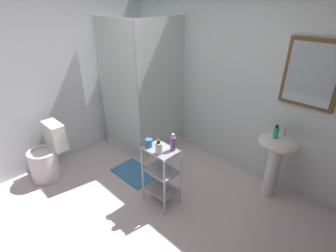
{
  "coord_description": "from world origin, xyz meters",
  "views": [
    {
      "loc": [
        1.65,
        -1.11,
        2.24
      ],
      "look_at": [
        0.0,
        0.58,
        1.02
      ],
      "focal_mm": 27.16,
      "sensor_mm": 36.0,
      "label": 1
    }
  ],
  "objects_px": {
    "toilet": "(47,157)",
    "conditioner_bottle_purple": "(173,143)",
    "lotion_bottle_white": "(158,148)",
    "storage_cart": "(161,172)",
    "hand_soap_bottle": "(276,132)",
    "pedestal_sink": "(276,156)",
    "shower_stall": "(143,119)",
    "bath_mat": "(134,173)",
    "rinse_cup": "(149,143)"
  },
  "relations": [
    {
      "from": "toilet",
      "to": "bath_mat",
      "type": "height_order",
      "value": "toilet"
    },
    {
      "from": "shower_stall",
      "to": "lotion_bottle_white",
      "type": "bearing_deg",
      "value": -33.49
    },
    {
      "from": "rinse_cup",
      "to": "bath_mat",
      "type": "bearing_deg",
      "value": 162.96
    },
    {
      "from": "pedestal_sink",
      "to": "storage_cart",
      "type": "height_order",
      "value": "pedestal_sink"
    },
    {
      "from": "pedestal_sink",
      "to": "lotion_bottle_white",
      "type": "height_order",
      "value": "lotion_bottle_white"
    },
    {
      "from": "hand_soap_bottle",
      "to": "conditioner_bottle_purple",
      "type": "relative_size",
      "value": 0.8
    },
    {
      "from": "pedestal_sink",
      "to": "storage_cart",
      "type": "xyz_separation_m",
      "value": [
        -0.87,
        -1.0,
        -0.14
      ]
    },
    {
      "from": "rinse_cup",
      "to": "conditioner_bottle_purple",
      "type": "bearing_deg",
      "value": 30.07
    },
    {
      "from": "conditioner_bottle_purple",
      "to": "bath_mat",
      "type": "height_order",
      "value": "conditioner_bottle_purple"
    },
    {
      "from": "shower_stall",
      "to": "pedestal_sink",
      "type": "height_order",
      "value": "shower_stall"
    },
    {
      "from": "storage_cart",
      "to": "rinse_cup",
      "type": "height_order",
      "value": "rinse_cup"
    },
    {
      "from": "storage_cart",
      "to": "conditioner_bottle_purple",
      "type": "bearing_deg",
      "value": 38.61
    },
    {
      "from": "shower_stall",
      "to": "storage_cart",
      "type": "relative_size",
      "value": 2.7
    },
    {
      "from": "bath_mat",
      "to": "hand_soap_bottle",
      "type": "bearing_deg",
      "value": 30.71
    },
    {
      "from": "shower_stall",
      "to": "conditioner_bottle_purple",
      "type": "height_order",
      "value": "shower_stall"
    },
    {
      "from": "storage_cart",
      "to": "lotion_bottle_white",
      "type": "relative_size",
      "value": 4.49
    },
    {
      "from": "shower_stall",
      "to": "toilet",
      "type": "relative_size",
      "value": 2.63
    },
    {
      "from": "pedestal_sink",
      "to": "conditioner_bottle_purple",
      "type": "height_order",
      "value": "conditioner_bottle_purple"
    },
    {
      "from": "pedestal_sink",
      "to": "bath_mat",
      "type": "distance_m",
      "value": 1.86
    },
    {
      "from": "hand_soap_bottle",
      "to": "bath_mat",
      "type": "bearing_deg",
      "value": -149.29
    },
    {
      "from": "rinse_cup",
      "to": "bath_mat",
      "type": "xyz_separation_m",
      "value": [
        -0.52,
        0.16,
        -0.78
      ]
    },
    {
      "from": "shower_stall",
      "to": "hand_soap_bottle",
      "type": "relative_size",
      "value": 12.67
    },
    {
      "from": "conditioner_bottle_purple",
      "to": "rinse_cup",
      "type": "xyz_separation_m",
      "value": [
        -0.24,
        -0.14,
        -0.04
      ]
    },
    {
      "from": "conditioner_bottle_purple",
      "to": "rinse_cup",
      "type": "distance_m",
      "value": 0.28
    },
    {
      "from": "hand_soap_bottle",
      "to": "lotion_bottle_white",
      "type": "xyz_separation_m",
      "value": [
        -0.79,
        -1.06,
        -0.07
      ]
    },
    {
      "from": "toilet",
      "to": "lotion_bottle_white",
      "type": "relative_size",
      "value": 4.61
    },
    {
      "from": "storage_cart",
      "to": "lotion_bottle_white",
      "type": "xyz_separation_m",
      "value": [
        0.04,
        -0.08,
        0.37
      ]
    },
    {
      "from": "storage_cart",
      "to": "conditioner_bottle_purple",
      "type": "relative_size",
      "value": 3.75
    },
    {
      "from": "shower_stall",
      "to": "pedestal_sink",
      "type": "distance_m",
      "value": 2.05
    },
    {
      "from": "toilet",
      "to": "hand_soap_bottle",
      "type": "relative_size",
      "value": 4.81
    },
    {
      "from": "toilet",
      "to": "storage_cart",
      "type": "distance_m",
      "value": 1.62
    },
    {
      "from": "shower_stall",
      "to": "storage_cart",
      "type": "bearing_deg",
      "value": -31.77
    },
    {
      "from": "toilet",
      "to": "conditioner_bottle_purple",
      "type": "height_order",
      "value": "conditioner_bottle_purple"
    },
    {
      "from": "lotion_bottle_white",
      "to": "shower_stall",
      "type": "bearing_deg",
      "value": 146.51
    },
    {
      "from": "rinse_cup",
      "to": "toilet",
      "type": "bearing_deg",
      "value": -152.46
    },
    {
      "from": "toilet",
      "to": "hand_soap_bottle",
      "type": "bearing_deg",
      "value": 37.23
    },
    {
      "from": "storage_cart",
      "to": "bath_mat",
      "type": "distance_m",
      "value": 0.79
    },
    {
      "from": "shower_stall",
      "to": "rinse_cup",
      "type": "height_order",
      "value": "shower_stall"
    },
    {
      "from": "toilet",
      "to": "rinse_cup",
      "type": "height_order",
      "value": "rinse_cup"
    },
    {
      "from": "lotion_bottle_white",
      "to": "bath_mat",
      "type": "xyz_separation_m",
      "value": [
        -0.7,
        0.18,
        -0.8
      ]
    },
    {
      "from": "shower_stall",
      "to": "lotion_bottle_white",
      "type": "relative_size",
      "value": 12.12
    },
    {
      "from": "pedestal_sink",
      "to": "rinse_cup",
      "type": "bearing_deg",
      "value": -133.59
    },
    {
      "from": "conditioner_bottle_purple",
      "to": "lotion_bottle_white",
      "type": "bearing_deg",
      "value": -111.16
    },
    {
      "from": "hand_soap_bottle",
      "to": "storage_cart",
      "type": "bearing_deg",
      "value": -129.99
    },
    {
      "from": "lotion_bottle_white",
      "to": "storage_cart",
      "type": "bearing_deg",
      "value": 118.57
    },
    {
      "from": "pedestal_sink",
      "to": "conditioner_bottle_purple",
      "type": "bearing_deg",
      "value": -129.92
    },
    {
      "from": "shower_stall",
      "to": "toilet",
      "type": "xyz_separation_m",
      "value": [
        -0.28,
        -1.45,
        -0.15
      ]
    },
    {
      "from": "shower_stall",
      "to": "pedestal_sink",
      "type": "bearing_deg",
      "value": 8.06
    },
    {
      "from": "shower_stall",
      "to": "bath_mat",
      "type": "height_order",
      "value": "shower_stall"
    },
    {
      "from": "storage_cart",
      "to": "lotion_bottle_white",
      "type": "bearing_deg",
      "value": -61.43
    }
  ]
}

